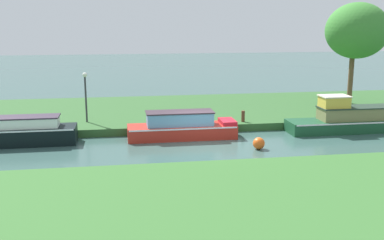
{
  "coord_description": "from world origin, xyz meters",
  "views": [
    {
      "loc": [
        -4.02,
        -20.91,
        5.77
      ],
      "look_at": [
        -0.44,
        1.2,
        0.9
      ],
      "focal_mm": 43.18,
      "sensor_mm": 36.0,
      "label": 1
    }
  ],
  "objects_px": {
    "lamp_post": "(85,91)",
    "mooring_post_near": "(243,116)",
    "red_narrowboat": "(182,127)",
    "forest_cruiser": "(358,120)",
    "black_barge": "(14,132)",
    "channel_buoy": "(259,143)",
    "willow_tree_left": "(357,31)"
  },
  "relations": [
    {
      "from": "lamp_post",
      "to": "mooring_post_near",
      "type": "bearing_deg",
      "value": -8.77
    },
    {
      "from": "red_narrowboat",
      "to": "forest_cruiser",
      "type": "height_order",
      "value": "forest_cruiser"
    },
    {
      "from": "lamp_post",
      "to": "black_barge",
      "type": "bearing_deg",
      "value": -139.7
    },
    {
      "from": "lamp_post",
      "to": "forest_cruiser",
      "type": "bearing_deg",
      "value": -10.75
    },
    {
      "from": "black_barge",
      "to": "mooring_post_near",
      "type": "distance_m",
      "value": 11.57
    },
    {
      "from": "forest_cruiser",
      "to": "mooring_post_near",
      "type": "distance_m",
      "value": 6.05
    },
    {
      "from": "black_barge",
      "to": "lamp_post",
      "type": "xyz_separation_m",
      "value": [
        3.18,
        2.69,
        1.49
      ]
    },
    {
      "from": "red_narrowboat",
      "to": "forest_cruiser",
      "type": "bearing_deg",
      "value": 0.0
    },
    {
      "from": "lamp_post",
      "to": "channel_buoy",
      "type": "xyz_separation_m",
      "value": [
        7.95,
        -5.27,
        -1.82
      ]
    },
    {
      "from": "lamp_post",
      "to": "mooring_post_near",
      "type": "distance_m",
      "value": 8.52
    },
    {
      "from": "lamp_post",
      "to": "channel_buoy",
      "type": "distance_m",
      "value": 9.72
    },
    {
      "from": "forest_cruiser",
      "to": "willow_tree_left",
      "type": "height_order",
      "value": "willow_tree_left"
    },
    {
      "from": "willow_tree_left",
      "to": "lamp_post",
      "type": "bearing_deg",
      "value": -170.98
    },
    {
      "from": "lamp_post",
      "to": "channel_buoy",
      "type": "relative_size",
      "value": 4.88
    },
    {
      "from": "channel_buoy",
      "to": "red_narrowboat",
      "type": "bearing_deg",
      "value": 140.8
    },
    {
      "from": "black_barge",
      "to": "red_narrowboat",
      "type": "relative_size",
      "value": 1.06
    },
    {
      "from": "willow_tree_left",
      "to": "channel_buoy",
      "type": "bearing_deg",
      "value": -137.71
    },
    {
      "from": "lamp_post",
      "to": "willow_tree_left",
      "type": "bearing_deg",
      "value": 9.02
    },
    {
      "from": "black_barge",
      "to": "channel_buoy",
      "type": "bearing_deg",
      "value": -13.04
    },
    {
      "from": "red_narrowboat",
      "to": "channel_buoy",
      "type": "relative_size",
      "value": 9.82
    },
    {
      "from": "forest_cruiser",
      "to": "mooring_post_near",
      "type": "relative_size",
      "value": 13.02
    },
    {
      "from": "mooring_post_near",
      "to": "black_barge",
      "type": "bearing_deg",
      "value": -172.98
    },
    {
      "from": "forest_cruiser",
      "to": "mooring_post_near",
      "type": "bearing_deg",
      "value": 166.5
    },
    {
      "from": "forest_cruiser",
      "to": "willow_tree_left",
      "type": "bearing_deg",
      "value": 65.16
    },
    {
      "from": "lamp_post",
      "to": "channel_buoy",
      "type": "bearing_deg",
      "value": -33.54
    },
    {
      "from": "red_narrowboat",
      "to": "lamp_post",
      "type": "xyz_separation_m",
      "value": [
        -4.79,
        2.69,
        1.53
      ]
    },
    {
      "from": "willow_tree_left",
      "to": "lamp_post",
      "type": "height_order",
      "value": "willow_tree_left"
    },
    {
      "from": "lamp_post",
      "to": "mooring_post_near",
      "type": "relative_size",
      "value": 4.46
    },
    {
      "from": "black_barge",
      "to": "forest_cruiser",
      "type": "relative_size",
      "value": 0.73
    },
    {
      "from": "forest_cruiser",
      "to": "black_barge",
      "type": "bearing_deg",
      "value": 180.0
    },
    {
      "from": "lamp_post",
      "to": "channel_buoy",
      "type": "height_order",
      "value": "lamp_post"
    },
    {
      "from": "willow_tree_left",
      "to": "lamp_post",
      "type": "xyz_separation_m",
      "value": [
        -16.66,
        -2.64,
        -2.99
      ]
    }
  ]
}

